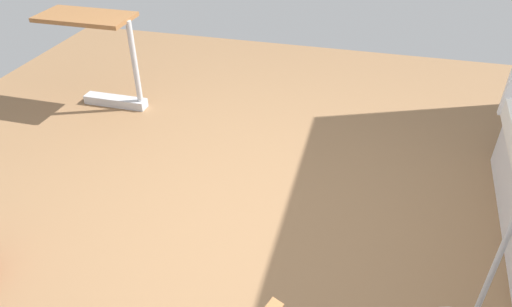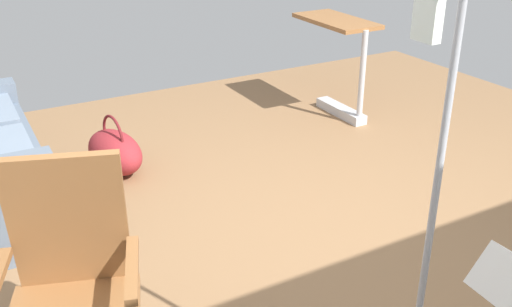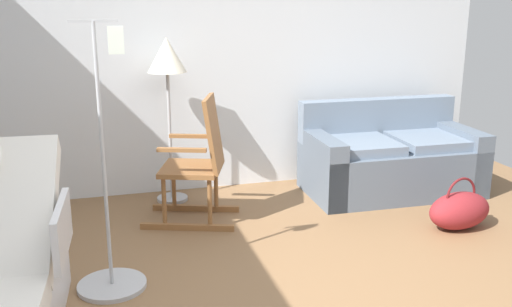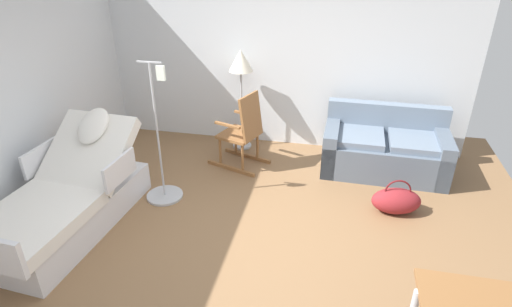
% 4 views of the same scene
% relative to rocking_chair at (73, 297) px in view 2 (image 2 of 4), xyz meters
% --- Properties ---
extents(ground_plane, '(6.41, 6.41, 0.00)m').
position_rel_rocking_chair_xyz_m(ground_plane, '(0.36, -1.58, -0.50)').
color(ground_plane, olive).
extents(rocking_chair, '(0.87, 0.70, 1.05)m').
position_rel_rocking_chair_xyz_m(rocking_chair, '(0.00, 0.00, 0.00)').
color(rocking_chair, brown).
rests_on(rocking_chair, ground).
extents(overbed_table, '(0.84, 0.41, 0.84)m').
position_rel_rocking_chair_xyz_m(overbed_table, '(2.15, -2.84, 0.03)').
color(overbed_table, '#B2B5BA').
rests_on(overbed_table, ground).
extents(duffel_bag, '(0.60, 0.41, 0.43)m').
position_rel_rocking_chair_xyz_m(duffel_bag, '(1.98, -0.74, -0.35)').
color(duffel_bag, maroon).
rests_on(duffel_bag, ground).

